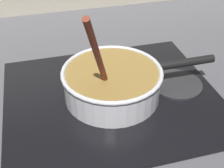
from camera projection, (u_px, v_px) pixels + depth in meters
The scene contains 5 objects.
ground at pixel (122, 147), 0.70m from camera, with size 2.40×1.60×0.04m, color #4C4C51.
hob_plate at pixel (112, 97), 0.80m from camera, with size 0.56×0.48×0.01m, color black.
burner_ring at pixel (112, 94), 0.80m from camera, with size 0.18×0.18×0.01m, color #592D0C.
spare_burner at pixel (177, 84), 0.84m from camera, with size 0.14×0.14×0.01m, color #262628.
cooking_pan at pixel (113, 82), 0.77m from camera, with size 0.41×0.27×0.29m.
Camera 1 is at (-0.15, -0.45, 0.51)m, focal length 48.07 mm.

